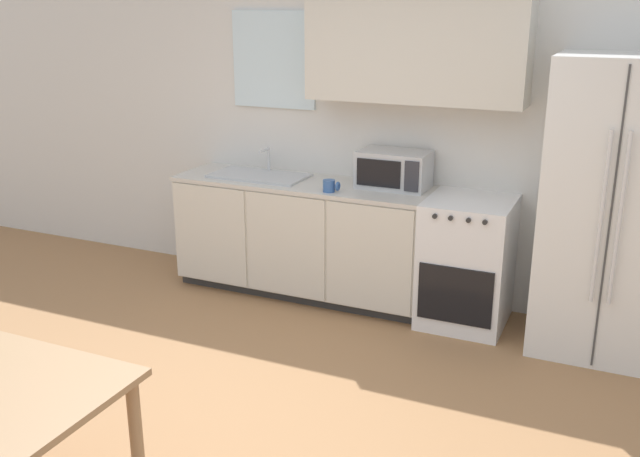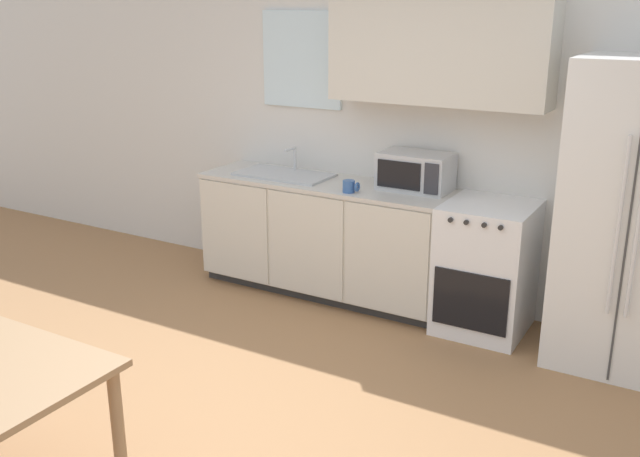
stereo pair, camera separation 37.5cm
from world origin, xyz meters
name	(u,v)px [view 1 (the left image)]	position (x,y,z in m)	size (l,w,h in m)	color
ground_plane	(223,445)	(0.00, 0.00, 0.00)	(12.00, 12.00, 0.00)	#9E7047
wall_back	(385,109)	(0.04, 2.32, 1.43)	(12.00, 0.38, 2.70)	silver
kitchen_counter	(303,237)	(-0.51, 2.03, 0.45)	(1.99, 0.60, 0.90)	#333333
oven_range	(467,262)	(0.78, 2.01, 0.45)	(0.59, 0.63, 0.90)	white
refrigerator	(613,210)	(1.68, 1.98, 0.95)	(0.83, 0.73, 1.90)	silver
kitchen_sink	(260,175)	(-0.88, 2.04, 0.91)	(0.74, 0.40, 0.20)	#B7BABC
microwave	(394,170)	(0.18, 2.13, 1.03)	(0.51, 0.32, 0.27)	#B7BABC
coffee_mug	(330,186)	(-0.19, 1.83, 0.94)	(0.12, 0.09, 0.09)	#335999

